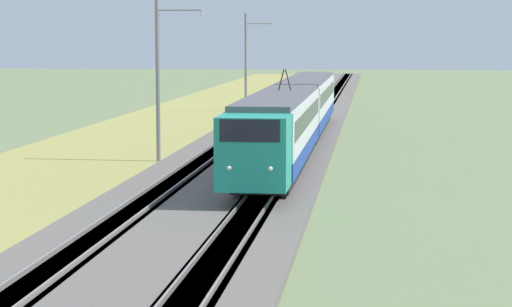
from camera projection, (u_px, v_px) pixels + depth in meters
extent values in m
cube|color=#605B56|center=(221.00, 150.00, 58.88)|extent=(240.00, 4.40, 0.30)
cube|color=#605B56|center=(295.00, 151.00, 58.37)|extent=(240.00, 4.40, 0.30)
cube|color=#4C4238|center=(221.00, 150.00, 58.88)|extent=(240.00, 1.57, 0.30)
cube|color=gray|center=(212.00, 146.00, 58.91)|extent=(240.00, 0.07, 0.15)
cube|color=gray|center=(230.00, 146.00, 58.79)|extent=(240.00, 0.07, 0.15)
cube|color=#4C4238|center=(295.00, 151.00, 58.37)|extent=(240.00, 1.57, 0.30)
cube|color=gray|center=(286.00, 147.00, 58.40)|extent=(240.00, 0.07, 0.15)
cube|color=gray|center=(304.00, 147.00, 58.28)|extent=(240.00, 0.07, 0.15)
cube|color=#99934C|center=(106.00, 150.00, 59.70)|extent=(240.00, 10.80, 0.12)
cube|color=teal|center=(254.00, 152.00, 38.13)|extent=(2.52, 2.70, 2.80)
cube|color=black|center=(253.00, 129.00, 37.65)|extent=(1.82, 2.25, 0.84)
sphere|color=#F2EAC6|center=(229.00, 168.00, 37.08)|extent=(0.20, 0.20, 0.20)
sphere|color=#F2EAC6|center=(271.00, 169.00, 36.90)|extent=(0.20, 0.20, 0.20)
cube|color=navy|center=(279.00, 148.00, 48.57)|extent=(18.41, 2.82, 0.78)
cube|color=silver|center=(279.00, 119.00, 48.41)|extent=(18.41, 2.82, 2.02)
cube|color=black|center=(280.00, 116.00, 48.39)|extent=(16.93, 2.84, 0.85)
cube|color=#515156|center=(280.00, 96.00, 48.28)|extent=(18.41, 2.59, 0.25)
cube|color=black|center=(279.00, 162.00, 48.65)|extent=(17.49, 2.39, 0.55)
cylinder|color=black|center=(250.00, 180.00, 41.39)|extent=(0.86, 0.12, 0.86)
cylinder|color=black|center=(275.00, 180.00, 41.27)|extent=(0.86, 0.12, 0.86)
cube|color=navy|center=(307.00, 116.00, 68.56)|extent=(20.93, 2.82, 0.78)
cube|color=silver|center=(307.00, 95.00, 68.40)|extent=(20.93, 2.82, 2.02)
cube|color=black|center=(307.00, 93.00, 68.38)|extent=(19.26, 2.84, 0.85)
cube|color=#515156|center=(307.00, 79.00, 68.27)|extent=(20.93, 2.59, 0.25)
cube|color=black|center=(307.00, 125.00, 68.64)|extent=(19.88, 2.39, 0.55)
cylinder|color=black|center=(281.00, 80.00, 50.94)|extent=(0.06, 0.33, 1.08)
cylinder|color=black|center=(288.00, 80.00, 50.90)|extent=(0.06, 0.33, 1.08)
cube|color=black|center=(263.00, 201.00, 41.43)|extent=(0.10, 0.10, 0.00)
cylinder|color=slate|center=(158.00, 79.00, 53.27)|extent=(0.22, 0.22, 9.10)
cylinder|color=slate|center=(179.00, 10.00, 52.70)|extent=(0.08, 2.40, 0.08)
cylinder|color=#B2ADA8|center=(202.00, 14.00, 52.59)|extent=(0.10, 0.10, 0.30)
cylinder|color=slate|center=(246.00, 63.00, 89.71)|extent=(0.22, 0.22, 8.87)
cylinder|color=slate|center=(259.00, 24.00, 89.16)|extent=(0.08, 2.40, 0.08)
cylinder|color=#B2ADA8|center=(272.00, 26.00, 89.04)|extent=(0.10, 0.10, 0.30)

